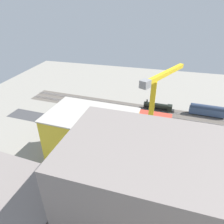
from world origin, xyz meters
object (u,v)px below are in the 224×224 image
(passenger_coach, at_px, (207,110))
(box_truck_0, at_px, (97,131))
(locomotive, at_px, (159,107))
(street_tree_5, at_px, (220,145))
(parked_car_7, at_px, (78,121))
(construction_building, at_px, (92,139))
(parked_car_2, at_px, (162,133))
(tower_crane, at_px, (152,125))
(parked_car_5, at_px, (110,125))
(parked_car_6, at_px, (94,124))
(traffic_light, at_px, (146,135))
(box_truck_2, at_px, (134,137))
(street_tree_4, at_px, (103,128))
(box_truck_1, at_px, (119,134))
(street_tree_2, at_px, (131,132))
(street_tree_0, at_px, (155,138))
(street_tree_3, at_px, (165,137))
(platform_canopy_near, at_px, (123,109))
(parked_car_0, at_px, (199,139))
(parked_car_1, at_px, (182,137))
(street_tree_1, at_px, (155,138))
(parked_car_3, at_px, (143,131))
(parked_car_4, at_px, (128,128))

(passenger_coach, distance_m, box_truck_0, 58.01)
(locomotive, bearing_deg, street_tree_5, 127.48)
(parked_car_7, height_order, construction_building, construction_building)
(parked_car_2, relative_size, tower_crane, 0.11)
(parked_car_5, bearing_deg, parked_car_6, 4.30)
(parked_car_7, height_order, box_truck_0, box_truck_0)
(parked_car_6, xyz_separation_m, traffic_light, (-25.63, 7.77, 3.74))
(construction_building, xyz_separation_m, traffic_light, (-18.13, -14.67, -5.26))
(box_truck_2, bearing_deg, parked_car_2, -147.89)
(passenger_coach, relative_size, street_tree_4, 2.78)
(box_truck_1, distance_m, street_tree_5, 39.64)
(parked_car_5, distance_m, street_tree_2, 15.71)
(street_tree_0, bearing_deg, street_tree_3, -170.45)
(box_truck_0, height_order, box_truck_1, box_truck_0)
(platform_canopy_near, xyz_separation_m, parked_car_5, (3.85, 11.73, -3.18))
(street_tree_4, bearing_deg, box_truck_0, -18.87)
(locomotive, distance_m, street_tree_2, 33.98)
(parked_car_2, xyz_separation_m, construction_building, (24.70, 22.69, 8.91))
(parked_car_7, bearing_deg, box_truck_2, 165.79)
(box_truck_2, xyz_separation_m, street_tree_3, (-12.73, 0.32, 3.03))
(parked_car_0, bearing_deg, platform_canopy_near, -18.43)
(box_truck_0, distance_m, street_tree_5, 49.59)
(parked_car_0, xyz_separation_m, parked_car_1, (7.18, 0.59, 0.02))
(parked_car_0, distance_m, street_tree_2, 30.11)
(locomotive, distance_m, parked_car_2, 23.47)
(street_tree_1, xyz_separation_m, traffic_light, (3.56, -1.01, 0.21))
(parked_car_2, distance_m, box_truck_1, 19.46)
(parked_car_3, xyz_separation_m, parked_car_7, (31.89, 0.09, 0.02))
(parked_car_7, height_order, street_tree_4, street_tree_4)
(parked_car_4, relative_size, street_tree_3, 0.64)
(parked_car_7, height_order, box_truck_1, box_truck_1)
(traffic_light, bearing_deg, box_truck_1, -7.21)
(street_tree_2, height_order, street_tree_3, street_tree_2)
(tower_crane, distance_m, street_tree_4, 32.17)
(parked_car_4, distance_m, street_tree_5, 37.89)
(street_tree_2, relative_size, traffic_light, 1.22)
(parked_car_3, distance_m, construction_building, 29.19)
(parked_car_1, xyz_separation_m, street_tree_0, (11.22, 7.82, 3.22))
(parked_car_0, height_order, street_tree_3, street_tree_3)
(parked_car_3, bearing_deg, street_tree_2, 63.82)
(parked_car_5, bearing_deg, street_tree_4, 82.65)
(passenger_coach, relative_size, parked_car_7, 3.69)
(tower_crane, height_order, street_tree_5, tower_crane)
(parked_car_2, relative_size, street_tree_0, 0.68)
(parked_car_3, height_order, street_tree_2, street_tree_2)
(street_tree_2, distance_m, street_tree_4, 12.86)
(platform_canopy_near, bearing_deg, parked_car_2, 149.73)
(street_tree_5, bearing_deg, box_truck_0, -1.65)
(parked_car_1, relative_size, street_tree_3, 0.65)
(parked_car_0, height_order, parked_car_2, parked_car_2)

